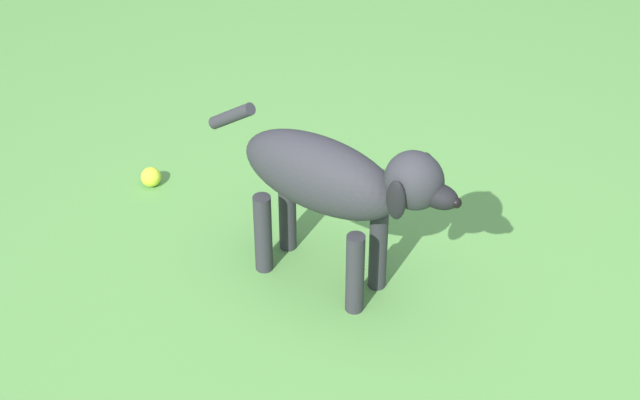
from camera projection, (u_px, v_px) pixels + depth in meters
The scene contains 3 objects.
ground at pixel (360, 340), 2.92m from camera, with size 14.00×14.00×0.00m, color #548C42.
dog at pixel (334, 182), 2.89m from camera, with size 0.81×0.22×0.55m.
tennis_ball_0 at pixel (151, 177), 3.48m from camera, with size 0.07×0.07×0.07m, color #C8E430.
Camera 1 is at (0.95, -1.87, 2.06)m, focal length 59.49 mm.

